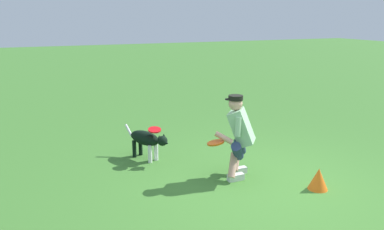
# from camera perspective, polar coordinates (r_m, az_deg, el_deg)

# --- Properties ---
(ground_plane) EXTENTS (60.00, 60.00, 0.00)m
(ground_plane) POSITION_cam_1_polar(r_m,az_deg,el_deg) (5.86, 11.04, -10.45)
(ground_plane) COLOR #3F792E
(person) EXTENTS (0.71, 0.59, 1.29)m
(person) POSITION_cam_1_polar(r_m,az_deg,el_deg) (5.91, 6.92, -2.83)
(person) COLOR silver
(person) RESTS_ON ground_plane
(dog) EXTENTS (0.55, 1.00, 0.54)m
(dog) POSITION_cam_1_polar(r_m,az_deg,el_deg) (6.74, -6.67, -3.65)
(dog) COLOR black
(dog) RESTS_ON ground_plane
(frisbee_flying) EXTENTS (0.26, 0.26, 0.08)m
(frisbee_flying) POSITION_cam_1_polar(r_m,az_deg,el_deg) (6.52, -5.55, -2.19)
(frisbee_flying) COLOR red
(frisbee_held) EXTENTS (0.30, 0.30, 0.09)m
(frisbee_held) POSITION_cam_1_polar(r_m,az_deg,el_deg) (5.77, 3.52, -4.10)
(frisbee_held) COLOR #E25C0F
(frisbee_held) RESTS_ON person
(training_cone) EXTENTS (0.29, 0.29, 0.32)m
(training_cone) POSITION_cam_1_polar(r_m,az_deg,el_deg) (5.93, 18.16, -8.95)
(training_cone) COLOR orange
(training_cone) RESTS_ON ground_plane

